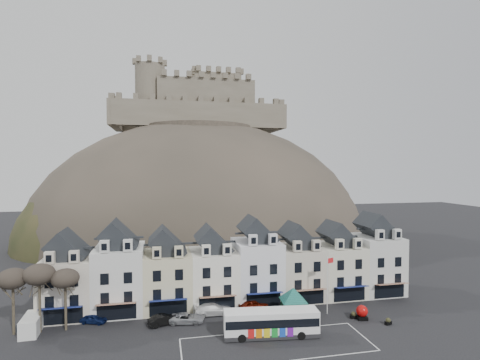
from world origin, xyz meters
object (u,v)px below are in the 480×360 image
car_white (213,309)px  car_navy (93,319)px  flagpole (328,281)px  white_van (32,324)px  bus (271,322)px  bus_shelter (293,295)px  red_buoy (362,312)px  car_silver (186,318)px  car_maroon (253,305)px  car_charcoal (293,303)px  car_black (164,320)px

car_white → car_navy: bearing=88.9°
flagpole → white_van: bearing=177.1°
bus → bus_shelter: size_ratio=1.76×
white_van → red_buoy: bearing=-10.0°
bus → car_navy: 23.61m
bus_shelter → car_white: (-10.50, 3.62, -2.52)m
bus → bus_shelter: bus_shelter is taller
white_van → car_silver: (19.07, -1.03, -0.42)m
car_white → car_maroon: bearing=-84.7°
white_van → car_charcoal: size_ratio=1.11×
bus → car_charcoal: (5.77, 8.13, -1.09)m
red_buoy → car_silver: 23.70m
bus_shelter → car_black: bus_shelter is taller
bus → car_silver: 11.63m
white_van → car_charcoal: (34.70, 1.04, -0.36)m
car_black → car_silver: (2.92, 0.00, -0.04)m
bus_shelter → car_white: size_ratio=1.23×
red_buoy → car_silver: size_ratio=0.42×
flagpole → car_maroon: (-9.97, 3.45, -3.86)m
flagpole → car_charcoal: 6.41m
bus_shelter → car_silver: (-14.36, 1.59, -2.66)m
car_black → car_charcoal: car_charcoal is taller
bus → white_van: bus is taller
bus → red_buoy: bus is taller
flagpole → car_maroon: 11.24m
red_buoy → flagpole: (-3.71, 2.77, 3.64)m
flagpole → car_black: bearing=177.6°
red_buoy → car_maroon: 15.03m
car_black → car_charcoal: (18.55, 2.08, 0.02)m
flagpole → bus: bearing=-152.6°
white_van → car_silver: size_ratio=1.04×
car_charcoal → car_maroon: bearing=61.6°
white_van → car_navy: size_ratio=1.32×
car_black → car_white: (6.77, 2.03, 0.10)m
car_silver → car_white: bearing=-53.6°
car_navy → car_white: 15.98m
car_white → flagpole: bearing=-100.0°
white_van → car_maroon: bearing=-0.7°
car_maroon → car_charcoal: bearing=-100.3°
bus → flagpole: 11.44m
bus → flagpole: (9.84, 5.11, 2.83)m
white_van → car_charcoal: white_van is taller
red_buoy → car_charcoal: size_ratio=0.45×
bus_shelter → red_buoy: bus_shelter is taller
red_buoy → car_black: bearing=172.0°
car_navy → car_maroon: size_ratio=0.81×
bus → car_black: 14.18m
car_navy → car_black: bearing=-85.1°
car_silver → car_maroon: car_maroon is taller
red_buoy → car_silver: bearing=171.0°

